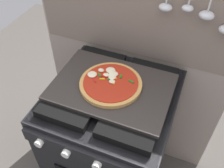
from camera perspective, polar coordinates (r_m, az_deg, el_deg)
kitchen_backsplash at (r=1.48m, az=5.02°, el=4.57°), size 1.10×0.09×1.55m
stove at (r=1.52m, az=-0.02°, el=-12.96°), size 0.60×0.64×0.90m
baking_tray at (r=1.16m, az=0.00°, el=-0.63°), size 0.54×0.38×0.02m
pizza_left at (r=1.15m, az=-0.27°, el=0.33°), size 0.29×0.29×0.03m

